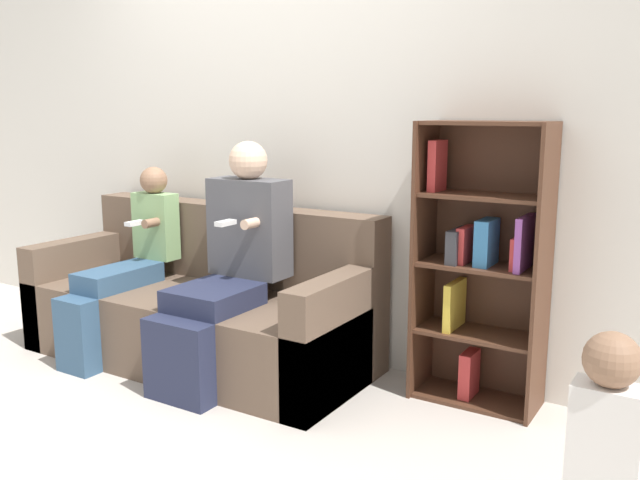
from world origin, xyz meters
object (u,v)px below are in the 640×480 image
object	(u,v)px
adult_seated	(229,259)
child_seated	(124,265)
bookshelf	(482,264)
toddler_standing	(605,441)
couch	(203,308)

from	to	relation	value
adult_seated	child_seated	size ratio (longest dim) A/B	1.16
adult_seated	child_seated	world-z (taller)	adult_seated
child_seated	bookshelf	distance (m)	2.00
child_seated	bookshelf	size ratio (longest dim) A/B	0.79
toddler_standing	bookshelf	bearing A→B (deg)	126.41
adult_seated	couch	bearing A→B (deg)	158.04
toddler_standing	bookshelf	world-z (taller)	bookshelf
couch	bookshelf	size ratio (longest dim) A/B	1.48
bookshelf	child_seated	bearing A→B (deg)	-166.90
couch	toddler_standing	distance (m)	2.35
toddler_standing	bookshelf	xyz separation A→B (m)	(-0.73, 0.99, 0.27)
adult_seated	bookshelf	distance (m)	1.27
adult_seated	toddler_standing	world-z (taller)	adult_seated
couch	adult_seated	bearing A→B (deg)	-21.96
adult_seated	toddler_standing	size ratio (longest dim) A/B	1.65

